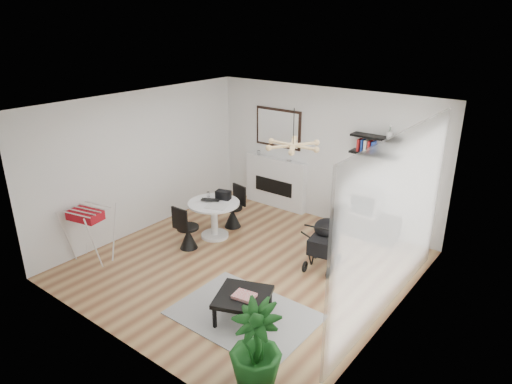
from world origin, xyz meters
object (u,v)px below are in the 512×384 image
Objects in this scene: crt_tv at (367,202)px; stroller at (324,245)px; drying_rack at (90,233)px; coffee_table at (243,298)px; tv_console at (365,224)px; potted_plant at (256,346)px; dining_table at (214,214)px; fireplace at (276,177)px.

stroller is at bearing -92.03° from crt_tv.
drying_rack is 1.05× the size of coffee_table.
stroller reaches higher than tv_console.
potted_plant is (0.67, -4.29, 0.30)m from tv_console.
drying_rack is at bearing -131.30° from tv_console.
stroller is 0.98× the size of coffee_table.
crt_tv reaches higher than coffee_table.
crt_tv is 1.52m from stroller.
potted_plant is at bearing -44.14° from coffee_table.
crt_tv is at bearing 86.49° from coffee_table.
coffee_table is at bearing -38.72° from dining_table.
tv_console is 1.15× the size of potted_plant.
dining_table reaches higher than coffee_table.
drying_rack is (-1.05, -1.94, 0.05)m from dining_table.
coffee_table is (3.08, 0.31, -0.17)m from drying_rack.
drying_rack reaches higher than dining_table.
tv_console is 3.44m from coffee_table.
tv_console is (2.21, -0.15, -0.45)m from fireplace.
coffee_table is at bearing -104.28° from stroller.
dining_table is (-0.03, -1.95, -0.22)m from fireplace.
fireplace is 2.36× the size of stroller.
fireplace reaches higher than drying_rack.
crt_tv is at bearing 78.32° from stroller.
crt_tv is 0.57× the size of coffee_table.
tv_console is at bearing 86.51° from coffee_table.
crt_tv is 0.55× the size of drying_rack.
tv_console is 1.35× the size of stroller.
drying_rack is (-3.29, -3.75, 0.28)m from tv_console.
fireplace reaches higher than stroller.
potted_plant is (0.72, -2.80, 0.14)m from stroller.
stroller is at bearing 85.36° from coffee_table.
potted_plant reaches higher than tv_console.
coffee_table is (-0.16, -1.94, -0.05)m from stroller.
fireplace is 1.75× the size of tv_console.
crt_tv is at bearing 98.90° from potted_plant.
potted_plant is (0.88, -0.86, 0.20)m from coffee_table.
stroller is at bearing 8.05° from dining_table.
dining_table is 2.61m from coffee_table.
stroller is at bearing 104.52° from potted_plant.
potted_plant is at bearing -81.09° from tv_console.
coffee_table is (-0.21, -3.43, -0.36)m from crt_tv.
fireplace is at bearing 176.14° from tv_console.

